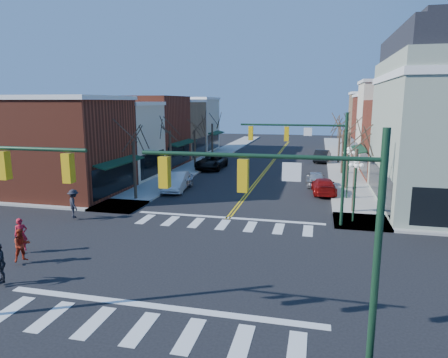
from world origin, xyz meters
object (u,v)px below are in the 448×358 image
Objects in this scene: car_left_near at (178,181)px; car_right_mid at (316,179)px; car_left_mid at (176,182)px; pedestrian_red_b at (22,245)px; car_left_far at (212,162)px; pedestrian_dark_a at (0,263)px; lamppost_midblock at (348,164)px; pedestrian_dark_b at (74,204)px; car_right_far at (322,156)px; car_right_near at (324,186)px; pedestrian_red_a at (21,235)px; lamppost_corner at (355,179)px.

car_left_near reaches higher than car_right_mid.
pedestrian_red_b is at bearing -102.60° from car_left_mid.
pedestrian_dark_a is (-0.90, -31.63, 0.19)m from car_left_far.
lamppost_midblock is 14.76m from car_left_mid.
car_left_mid is 17.36m from pedestrian_red_b.
lamppost_midblock is 0.94× the size of car_left_near.
pedestrian_dark_b is at bearing -116.79° from car_left_mid.
pedestrian_red_b is at bearing -95.37° from car_left_near.
car_left_mid is 24.50m from car_right_far.
car_right_near is 2.88× the size of pedestrian_red_b.
car_right_far is at bearing 51.39° from car_left_mid.
pedestrian_red_b reaches higher than car_right_far.
pedestrian_dark_a is 0.91× the size of pedestrian_dark_b.
car_left_mid is 13.06m from car_right_mid.
car_right_mid is at bearing -90.21° from pedestrian_dark_b.
lamppost_midblock is 1.03× the size of car_right_mid.
car_left_mid is 16.32m from pedestrian_red_a.
pedestrian_dark_a is 9.82m from pedestrian_dark_b.
pedestrian_dark_a reaches higher than car_right_mid.
pedestrian_red_a is at bearing 153.95° from pedestrian_dark_a.
lamppost_corner is 27.60m from car_right_far.
pedestrian_red_b is at bearing 145.19° from pedestrian_dark_a.
lamppost_midblock is 6.00m from car_right_mid.
car_right_near is (12.80, 1.74, -0.13)m from car_left_mid.
pedestrian_red_b is at bearing 151.17° from pedestrian_dark_b.
lamppost_corner is 16.15m from car_left_mid.
car_left_far is 3.73× the size of pedestrian_red_b.
car_right_near is at bearing -98.12° from pedestrian_dark_b.
car_right_far is (12.80, 20.89, -0.00)m from car_left_mid.
car_right_near is 25.27m from pedestrian_dark_a.
car_left_near is at bearing -89.99° from car_left_far.
car_left_far is 29.46m from pedestrian_red_b.
car_left_far is 3.15× the size of pedestrian_dark_b.
car_right_mid is 16.00m from car_right_far.
car_left_far is at bearing 124.58° from pedestrian_dark_a.
pedestrian_red_a is (-17.29, -16.03, -1.94)m from lamppost_midblock.
car_left_far reaches higher than car_right_near.
car_left_near is 0.37m from car_left_mid.
lamppost_corner is 23.81m from car_left_far.
lamppost_midblock is 21.14m from car_right_far.
car_left_far is 28.35m from pedestrian_red_a.
car_right_mid is 2.57× the size of pedestrian_red_b.
lamppost_corner is at bearing -122.97° from pedestrian_dark_b.
car_left_mid is 19.52m from pedestrian_dark_a.
pedestrian_dark_a is (1.79, -3.41, 0.02)m from pedestrian_red_a.
pedestrian_red_b reaches higher than car_left_near.
car_left_near is 11.04m from pedestrian_dark_b.
pedestrian_red_b is (-1.66, -17.65, 0.19)m from car_left_near.
lamppost_midblock is 3.42m from car_right_near.
car_right_near is at bearing 102.24° from lamppost_corner.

